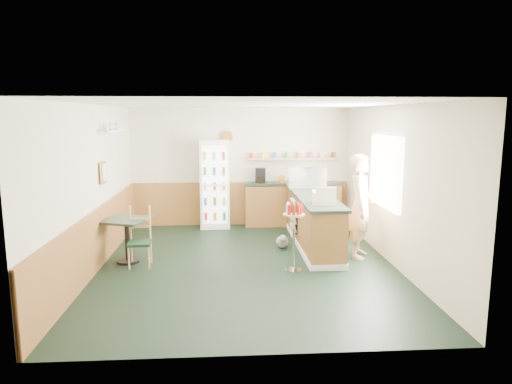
{
  "coord_description": "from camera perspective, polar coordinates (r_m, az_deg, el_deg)",
  "views": [
    {
      "loc": [
        -0.32,
        -7.49,
        2.52
      ],
      "look_at": [
        0.21,
        0.6,
        1.16
      ],
      "focal_mm": 32.0,
      "sensor_mm": 36.0,
      "label": 1
    }
  ],
  "objects": [
    {
      "name": "cash_register",
      "position": [
        7.96,
        8.44,
        -0.71
      ],
      "size": [
        0.43,
        0.45,
        0.22
      ],
      "primitive_type": "cube",
      "rotation": [
        0.0,
        0.0,
        -0.12
      ],
      "color": "beige",
      "rests_on": "service_counter"
    },
    {
      "name": "condiment_stand",
      "position": [
        7.44,
        4.76,
        -4.22
      ],
      "size": [
        0.36,
        0.36,
        1.11
      ],
      "rotation": [
        0.0,
        0.0,
        -0.39
      ],
      "color": "silver",
      "rests_on": "ground"
    },
    {
      "name": "dog_doorstop",
      "position": [
        8.83,
        3.32,
        -6.17
      ],
      "size": [
        0.24,
        0.31,
        0.29
      ],
      "rotation": [
        0.0,
        0.0,
        0.11
      ],
      "color": "gray",
      "rests_on": "ground"
    },
    {
      "name": "newspaper_rack",
      "position": [
        9.06,
        4.7,
        -2.99
      ],
      "size": [
        0.09,
        0.42,
        0.67
      ],
      "color": "black",
      "rests_on": "ground"
    },
    {
      "name": "back_counter",
      "position": [
        10.59,
        4.54,
        -1.26
      ],
      "size": [
        2.24,
        0.42,
        1.69
      ],
      "color": "olive",
      "rests_on": "ground"
    },
    {
      "name": "drinks_fridge",
      "position": [
        10.35,
        -5.16,
        1.0
      ],
      "size": [
        0.66,
        0.54,
        1.99
      ],
      "color": "white",
      "rests_on": "ground"
    },
    {
      "name": "display_case",
      "position": [
        9.55,
        6.39,
        1.69
      ],
      "size": [
        0.79,
        0.41,
        0.45
      ],
      "color": "silver",
      "rests_on": "service_counter"
    },
    {
      "name": "service_counter",
      "position": [
        8.97,
        7.13,
        -3.84
      ],
      "size": [
        0.68,
        3.01,
        1.01
      ],
      "color": "olive",
      "rests_on": "ground"
    },
    {
      "name": "ground",
      "position": [
        7.91,
        -1.23,
        -9.07
      ],
      "size": [
        6.0,
        6.0,
        0.0
      ],
      "primitive_type": "plane",
      "color": "black",
      "rests_on": "ground"
    },
    {
      "name": "room_envelope",
      "position": [
        8.28,
        -3.06,
        2.59
      ],
      "size": [
        5.04,
        6.02,
        2.72
      ],
      "color": "beige",
      "rests_on": "ground"
    },
    {
      "name": "cafe_table",
      "position": [
        8.2,
        -15.84,
        -4.81
      ],
      "size": [
        0.89,
        0.89,
        0.77
      ],
      "rotation": [
        0.0,
        0.0,
        -0.33
      ],
      "color": "black",
      "rests_on": "ground"
    },
    {
      "name": "shopkeeper",
      "position": [
        8.31,
        12.93,
        -1.77
      ],
      "size": [
        0.63,
        0.73,
        1.86
      ],
      "primitive_type": "imported",
      "rotation": [
        0.0,
        0.0,
        1.22
      ],
      "color": "tan",
      "rests_on": "ground"
    },
    {
      "name": "cafe_chair",
      "position": [
        8.0,
        -14.27,
        -5.17
      ],
      "size": [
        0.4,
        0.4,
        1.02
      ],
      "rotation": [
        0.0,
        0.0,
        0.06
      ],
      "color": "black",
      "rests_on": "ground"
    }
  ]
}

